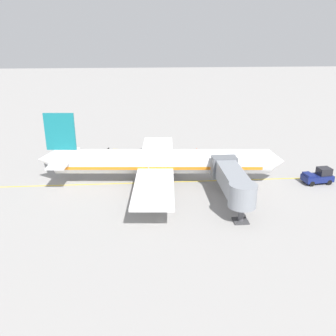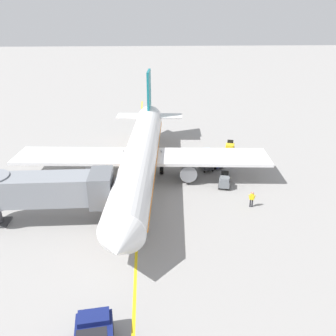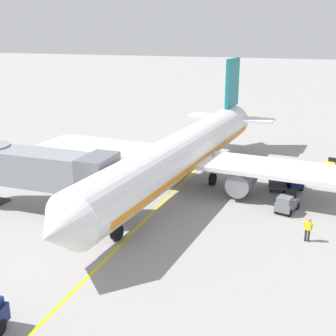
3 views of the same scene
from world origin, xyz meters
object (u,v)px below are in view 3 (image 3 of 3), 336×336
(baggage_tug_trailing, at_px, (287,203))
(baggage_cart_front, at_px, (277,179))
(baggage_tug_lead, at_px, (330,168))
(ground_crew_wing_walker, at_px, (308,228))
(jet_bridge, at_px, (39,169))
(baggage_cart_second_in_train, at_px, (288,171))
(parked_airliner, at_px, (183,153))
(baggage_tug_spare, at_px, (292,180))

(baggage_tug_trailing, distance_m, baggage_cart_front, 5.04)
(baggage_tug_lead, xyz_separation_m, baggage_tug_trailing, (3.04, 10.71, 0.00))
(ground_crew_wing_walker, bearing_deg, baggage_tug_lead, -94.58)
(jet_bridge, xyz_separation_m, baggage_cart_second_in_train, (-17.53, -14.12, -2.50))
(parked_airliner, distance_m, ground_crew_wing_walker, 13.57)
(baggage_cart_front, height_order, ground_crew_wing_walker, ground_crew_wing_walker)
(jet_bridge, relative_size, ground_crew_wing_walker, 7.40)
(parked_airliner, height_order, baggage_tug_lead, parked_airliner)
(baggage_tug_trailing, bearing_deg, baggage_cart_second_in_train, -85.37)
(baggage_tug_trailing, relative_size, baggage_cart_second_in_train, 0.91)
(parked_airliner, relative_size, baggage_cart_front, 12.53)
(parked_airliner, relative_size, baggage_tug_spare, 13.49)
(parked_airliner, bearing_deg, baggage_cart_second_in_train, -149.34)
(baggage_tug_trailing, height_order, baggage_cart_second_in_train, baggage_tug_trailing)
(jet_bridge, distance_m, baggage_tug_spare, 21.93)
(baggage_tug_trailing, bearing_deg, baggage_tug_lead, -105.83)
(baggage_tug_trailing, distance_m, baggage_tug_spare, 5.73)
(baggage_cart_second_in_train, xyz_separation_m, ground_crew_wing_walker, (-2.42, 12.48, 0.00))
(baggage_cart_front, xyz_separation_m, ground_crew_wing_walker, (-3.11, 9.61, 0.00))
(baggage_tug_trailing, bearing_deg, parked_airliner, -14.83)
(parked_airliner, height_order, baggage_tug_spare, parked_airliner)
(baggage_tug_lead, distance_m, baggage_tug_trailing, 11.13)
(parked_airliner, bearing_deg, baggage_tug_spare, -160.97)
(parked_airliner, height_order, baggage_cart_second_in_train, parked_airliner)
(baggage_tug_spare, bearing_deg, ground_crew_wing_walker, 100.15)
(baggage_tug_lead, distance_m, ground_crew_wing_walker, 15.51)
(jet_bridge, height_order, baggage_tug_spare, jet_bridge)
(baggage_tug_spare, xyz_separation_m, baggage_cart_front, (1.24, 0.88, 0.24))
(baggage_tug_spare, bearing_deg, baggage_cart_second_in_train, -74.75)
(baggage_tug_spare, bearing_deg, baggage_tug_lead, -122.07)
(ground_crew_wing_walker, bearing_deg, baggage_cart_second_in_train, -79.02)
(parked_airliner, distance_m, jet_bridge, 12.44)
(jet_bridge, height_order, baggage_tug_lead, jet_bridge)
(jet_bridge, height_order, baggage_cart_second_in_train, jet_bridge)
(baggage_tug_spare, xyz_separation_m, ground_crew_wing_walker, (-1.88, 10.49, 0.24))
(baggage_tug_spare, relative_size, baggage_cart_second_in_train, 0.93)
(jet_bridge, distance_m, baggage_cart_second_in_train, 22.65)
(baggage_cart_second_in_train, bearing_deg, jet_bridge, 38.84)
(jet_bridge, xyz_separation_m, baggage_tug_lead, (-21.19, -17.09, -2.74))
(baggage_cart_front, bearing_deg, baggage_cart_second_in_train, -103.49)
(parked_airliner, xyz_separation_m, ground_crew_wing_walker, (-11.25, 7.25, -2.23))
(baggage_cart_front, bearing_deg, baggage_tug_lead, -126.63)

